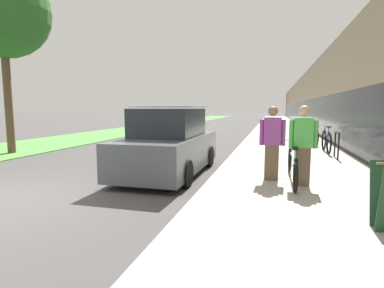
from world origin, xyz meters
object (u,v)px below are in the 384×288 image
(person_bystander, at_px, (272,143))
(tandem_bicycle, at_px, (292,165))
(cruiser_bike_nearest, at_px, (326,141))
(parked_sedan_curbside, at_px, (169,145))
(street_tree_near, at_px, (2,11))
(person_rider, at_px, (303,146))
(cruiser_bike_farthest, at_px, (309,132))
(cruiser_bike_middle, at_px, (316,136))
(bike_rack_hoop, at_px, (337,142))

(person_bystander, bearing_deg, tandem_bicycle, 0.07)
(cruiser_bike_nearest, bearing_deg, tandem_bicycle, -106.75)
(parked_sedan_curbside, xyz_separation_m, street_tree_near, (-6.96, 1.79, 4.42))
(person_rider, bearing_deg, parked_sedan_curbside, 165.20)
(person_rider, distance_m, cruiser_bike_nearest, 5.34)
(cruiser_bike_farthest, bearing_deg, street_tree_near, -147.18)
(person_bystander, height_order, cruiser_bike_middle, person_bystander)
(bike_rack_hoop, bearing_deg, person_bystander, -119.61)
(cruiser_bike_middle, bearing_deg, person_bystander, -104.23)
(cruiser_bike_middle, height_order, street_tree_near, street_tree_near)
(person_rider, xyz_separation_m, cruiser_bike_middle, (1.24, 7.63, -0.47))
(tandem_bicycle, distance_m, bike_rack_hoop, 3.83)
(parked_sedan_curbside, bearing_deg, cruiser_bike_farthest, 64.13)
(person_bystander, xyz_separation_m, street_tree_near, (-9.55, 2.29, 4.23))
(tandem_bicycle, xyz_separation_m, bike_rack_hoop, (1.54, 3.50, 0.16))
(cruiser_bike_middle, xyz_separation_m, street_tree_near, (-11.40, -5.00, 4.70))
(person_rider, relative_size, person_bystander, 1.01)
(parked_sedan_curbside, bearing_deg, person_rider, -14.80)
(cruiser_bike_nearest, bearing_deg, cruiser_bike_farthest, 90.69)
(person_rider, distance_m, cruiser_bike_farthest, 10.06)
(parked_sedan_curbside, bearing_deg, tandem_bicycle, -9.52)
(cruiser_bike_nearest, relative_size, street_tree_near, 0.27)
(cruiser_bike_nearest, bearing_deg, person_rider, -104.01)
(person_rider, distance_m, street_tree_near, 11.31)
(tandem_bicycle, distance_m, person_bystander, 0.64)
(person_bystander, bearing_deg, cruiser_bike_nearest, 68.55)
(bike_rack_hoop, xyz_separation_m, cruiser_bike_nearest, (-0.09, 1.33, -0.11))
(cruiser_bike_nearest, bearing_deg, bike_rack_hoop, -86.13)
(bike_rack_hoop, height_order, cruiser_bike_middle, bike_rack_hoop)
(tandem_bicycle, relative_size, street_tree_near, 0.38)
(person_bystander, relative_size, cruiser_bike_middle, 0.96)
(cruiser_bike_nearest, relative_size, parked_sedan_curbside, 0.46)
(bike_rack_hoop, bearing_deg, cruiser_bike_middle, 92.07)
(person_bystander, relative_size, bike_rack_hoop, 1.93)
(tandem_bicycle, xyz_separation_m, person_bystander, (-0.44, -0.00, 0.46))
(tandem_bicycle, height_order, cruiser_bike_nearest, cruiser_bike_nearest)
(person_rider, relative_size, cruiser_bike_middle, 0.97)
(person_bystander, relative_size, parked_sedan_curbside, 0.41)
(tandem_bicycle, height_order, bike_rack_hoop, bike_rack_hoop)
(bike_rack_hoop, height_order, parked_sedan_curbside, parked_sedan_curbside)
(cruiser_bike_farthest, bearing_deg, parked_sedan_curbside, -115.87)
(cruiser_bike_farthest, height_order, street_tree_near, street_tree_near)
(tandem_bicycle, bearing_deg, bike_rack_hoop, 66.18)
(cruiser_bike_farthest, bearing_deg, cruiser_bike_middle, -89.74)
(cruiser_bike_middle, height_order, parked_sedan_curbside, parked_sedan_curbside)
(person_rider, xyz_separation_m, person_bystander, (-0.61, 0.34, -0.00))
(bike_rack_hoop, xyz_separation_m, street_tree_near, (-11.54, -1.20, 4.54))
(person_rider, bearing_deg, cruiser_bike_nearest, 75.99)
(cruiser_bike_nearest, height_order, cruiser_bike_farthest, cruiser_bike_nearest)
(tandem_bicycle, height_order, person_bystander, person_bystander)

